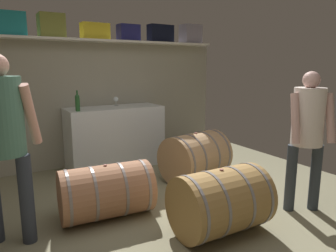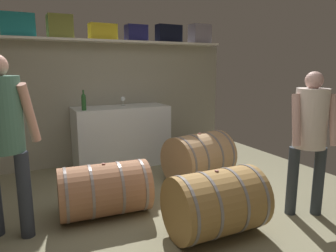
% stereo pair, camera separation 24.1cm
% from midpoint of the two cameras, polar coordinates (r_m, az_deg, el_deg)
% --- Properties ---
extents(ground_plane, '(5.60, 8.36, 0.02)m').
position_cam_midpoint_polar(ground_plane, '(3.67, -5.35, -14.50)').
color(ground_plane, gray).
extents(back_wall_panel, '(4.40, 0.10, 1.92)m').
position_cam_midpoint_polar(back_wall_panel, '(5.17, -14.72, 3.87)').
color(back_wall_panel, gray).
rests_on(back_wall_panel, ground).
extents(high_shelf_board, '(4.05, 0.40, 0.03)m').
position_cam_midpoint_polar(high_shelf_board, '(5.01, -14.79, 14.83)').
color(high_shelf_board, silver).
rests_on(high_shelf_board, back_wall_panel).
extents(toolcase_teal, '(0.44, 0.28, 0.31)m').
position_cam_midpoint_polar(toolcase_teal, '(4.84, -28.63, 16.10)').
color(toolcase_teal, '#197C81').
rests_on(toolcase_teal, high_shelf_board).
extents(toolcase_olive, '(0.34, 0.30, 0.32)m').
position_cam_midpoint_polar(toolcase_olive, '(4.89, -21.95, 16.62)').
color(toolcase_olive, olive).
rests_on(toolcase_olive, high_shelf_board).
extents(toolcase_yellow, '(0.42, 0.22, 0.24)m').
position_cam_midpoint_polar(toolcase_yellow, '(5.03, -14.59, 16.39)').
color(toolcase_yellow, yellow).
rests_on(toolcase_yellow, high_shelf_board).
extents(toolcase_navy, '(0.34, 0.21, 0.25)m').
position_cam_midpoint_polar(toolcase_navy, '(5.21, -8.62, 16.48)').
color(toolcase_navy, navy).
rests_on(toolcase_navy, high_shelf_board).
extents(toolcase_black, '(0.44, 0.20, 0.29)m').
position_cam_midpoint_polar(toolcase_black, '(5.45, -2.70, 16.50)').
color(toolcase_black, black).
rests_on(toolcase_black, high_shelf_board).
extents(toolcase_grey, '(0.35, 0.26, 0.33)m').
position_cam_midpoint_polar(toolcase_grey, '(5.76, 2.91, 16.39)').
color(toolcase_grey, gray).
rests_on(toolcase_grey, high_shelf_board).
extents(work_cabinet, '(1.46, 0.60, 0.94)m').
position_cam_midpoint_polar(work_cabinet, '(4.98, -11.02, -1.94)').
color(work_cabinet, white).
rests_on(work_cabinet, ground).
extents(wine_bottle_green, '(0.06, 0.06, 0.29)m').
position_cam_midpoint_polar(wine_bottle_green, '(4.55, -17.69, 4.15)').
color(wine_bottle_green, '#27592A').
rests_on(wine_bottle_green, work_cabinet).
extents(wine_glass, '(0.08, 0.08, 0.15)m').
position_cam_midpoint_polar(wine_glass, '(5.00, -10.87, 4.77)').
color(wine_glass, white).
rests_on(wine_glass, work_cabinet).
extents(wine_barrel_near, '(0.97, 0.63, 0.57)m').
position_cam_midpoint_polar(wine_barrel_near, '(3.39, -13.27, -11.56)').
color(wine_barrel_near, '#9F6948').
rests_on(wine_barrel_near, ground).
extents(wine_barrel_far, '(0.87, 0.63, 0.63)m').
position_cam_midpoint_polar(wine_barrel_far, '(3.04, 7.28, -13.51)').
color(wine_barrel_far, olive).
rests_on(wine_barrel_far, ground).
extents(wine_barrel_flank, '(0.95, 0.81, 0.67)m').
position_cam_midpoint_polar(wine_barrel_flank, '(4.33, 3.40, -5.62)').
color(wine_barrel_flank, tan).
rests_on(wine_barrel_flank, ground).
extents(winemaker_pouring, '(0.56, 0.51, 1.66)m').
position_cam_midpoint_polar(winemaker_pouring, '(3.05, -29.92, -0.77)').
color(winemaker_pouring, '#2C313B').
rests_on(winemaker_pouring, ground).
extents(visitor_tasting, '(0.48, 0.43, 1.51)m').
position_cam_midpoint_polar(visitor_tasting, '(3.54, 22.41, -0.24)').
color(visitor_tasting, '#2D353C').
rests_on(visitor_tasting, ground).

